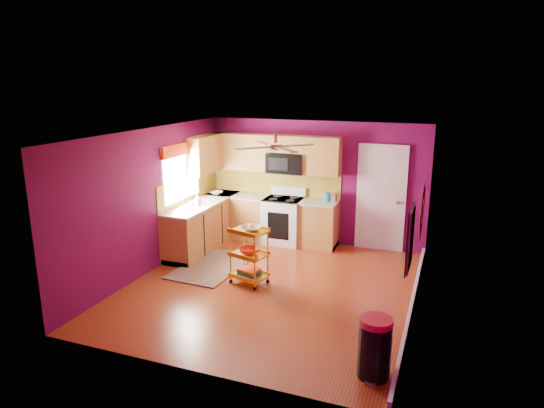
% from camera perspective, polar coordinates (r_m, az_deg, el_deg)
% --- Properties ---
extents(ground, '(5.00, 5.00, 0.00)m').
position_cam_1_polar(ground, '(8.02, -0.12, -9.77)').
color(ground, maroon).
rests_on(ground, ground).
extents(room_envelope, '(4.54, 5.04, 2.52)m').
position_cam_1_polar(room_envelope, '(7.49, 0.06, 1.65)').
color(room_envelope, '#620B46').
rests_on(room_envelope, ground).
extents(lower_cabinets, '(2.81, 2.31, 0.94)m').
position_cam_1_polar(lower_cabinets, '(9.93, -3.65, -2.26)').
color(lower_cabinets, '#9C662A').
rests_on(lower_cabinets, ground).
extents(electric_range, '(0.76, 0.66, 1.13)m').
position_cam_1_polar(electric_range, '(9.95, 1.38, -1.91)').
color(electric_range, white).
rests_on(electric_range, ground).
extents(upper_cabinetry, '(2.80, 2.30, 1.26)m').
position_cam_1_polar(upper_cabinetry, '(9.90, -2.37, 5.82)').
color(upper_cabinetry, '#9C662A').
rests_on(upper_cabinetry, ground).
extents(left_window, '(0.08, 1.35, 1.08)m').
position_cam_1_polar(left_window, '(9.37, -10.60, 4.69)').
color(left_window, white).
rests_on(left_window, ground).
extents(panel_door, '(0.95, 0.11, 2.15)m').
position_cam_1_polar(panel_door, '(9.66, 12.69, 0.55)').
color(panel_door, white).
rests_on(panel_door, ground).
extents(right_wall_art, '(0.04, 2.74, 1.04)m').
position_cam_1_polar(right_wall_art, '(6.76, 16.74, -2.07)').
color(right_wall_art, black).
rests_on(right_wall_art, ground).
extents(ceiling_fan, '(1.01, 1.01, 0.26)m').
position_cam_1_polar(ceiling_fan, '(7.57, 0.41, 6.85)').
color(ceiling_fan, '#BF8C3F').
rests_on(ceiling_fan, ground).
extents(shag_rug, '(1.09, 1.71, 0.02)m').
position_cam_1_polar(shag_rug, '(8.90, -7.06, -7.26)').
color(shag_rug, black).
rests_on(shag_rug, ground).
extents(rolling_cart, '(0.66, 0.55, 1.03)m').
position_cam_1_polar(rolling_cart, '(7.99, -2.68, -5.78)').
color(rolling_cart, gold).
rests_on(rolling_cart, ground).
extents(trash_can, '(0.39, 0.42, 0.72)m').
position_cam_1_polar(trash_can, '(5.83, 11.99, -16.20)').
color(trash_can, black).
rests_on(trash_can, ground).
extents(teal_kettle, '(0.18, 0.18, 0.21)m').
position_cam_1_polar(teal_kettle, '(9.65, 6.60, 0.79)').
color(teal_kettle, teal).
rests_on(teal_kettle, lower_cabinets).
extents(toaster, '(0.22, 0.15, 0.18)m').
position_cam_1_polar(toaster, '(9.64, 6.94, 0.82)').
color(toaster, beige).
rests_on(toaster, lower_cabinets).
extents(soap_bottle_a, '(0.09, 0.09, 0.20)m').
position_cam_1_polar(soap_bottle_a, '(9.38, -8.84, 0.40)').
color(soap_bottle_a, '#EA3F72').
rests_on(soap_bottle_a, lower_cabinets).
extents(soap_bottle_b, '(0.14, 0.14, 0.17)m').
position_cam_1_polar(soap_bottle_b, '(9.55, -8.75, 0.60)').
color(soap_bottle_b, white).
rests_on(soap_bottle_b, lower_cabinets).
extents(counter_dish, '(0.25, 0.25, 0.06)m').
position_cam_1_polar(counter_dish, '(10.25, -6.52, 1.32)').
color(counter_dish, white).
rests_on(counter_dish, lower_cabinets).
extents(counter_cup, '(0.12, 0.12, 0.10)m').
position_cam_1_polar(counter_cup, '(9.42, -9.36, 0.13)').
color(counter_cup, white).
rests_on(counter_cup, lower_cabinets).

